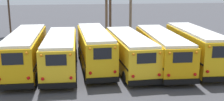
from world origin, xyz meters
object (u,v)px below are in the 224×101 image
at_px(school_bus_1, 61,52).
at_px(school_bus_2, 95,48).
at_px(school_bus_0, 26,50).
at_px(school_bus_3, 129,51).
at_px(school_bus_4, 161,49).
at_px(school_bus_5, 194,47).
at_px(utility_pole, 131,8).

xyz_separation_m(school_bus_1, school_bus_2, (2.85, 0.77, 0.10)).
height_order(school_bus_0, school_bus_3, school_bus_0).
bearing_deg(school_bus_4, school_bus_2, 171.86).
distance_m(school_bus_0, school_bus_2, 5.70).
distance_m(school_bus_3, school_bus_4, 2.85).
bearing_deg(school_bus_5, school_bus_4, 172.26).
xyz_separation_m(school_bus_2, school_bus_3, (2.85, -0.87, -0.16)).
bearing_deg(school_bus_0, school_bus_1, -14.01).
xyz_separation_m(school_bus_0, school_bus_4, (11.41, -0.76, -0.10)).
height_order(school_bus_3, school_bus_5, school_bus_5).
bearing_deg(school_bus_4, school_bus_0, 176.18).
bearing_deg(school_bus_4, school_bus_5, -7.74).
bearing_deg(school_bus_1, utility_pole, 54.98).
distance_m(school_bus_1, school_bus_2, 2.96).
height_order(school_bus_3, utility_pole, utility_pole).
bearing_deg(school_bus_1, school_bus_3, -0.99).
height_order(school_bus_0, utility_pole, utility_pole).
distance_m(school_bus_1, utility_pole, 15.15).
xyz_separation_m(school_bus_2, school_bus_4, (5.70, -0.82, -0.11)).
bearing_deg(school_bus_0, school_bus_4, -3.82).
bearing_deg(utility_pole, school_bus_4, -90.07).
bearing_deg(school_bus_3, school_bus_2, 163.13).
distance_m(school_bus_1, school_bus_5, 11.42).
xyz_separation_m(school_bus_0, school_bus_2, (5.70, 0.06, 0.02)).
bearing_deg(school_bus_0, school_bus_3, -5.41).
height_order(school_bus_2, school_bus_3, school_bus_2).
relative_size(school_bus_1, utility_pole, 1.20).
bearing_deg(school_bus_4, school_bus_1, 179.67).
bearing_deg(school_bus_2, school_bus_3, -16.87).
xyz_separation_m(school_bus_1, school_bus_3, (5.71, -0.10, -0.06)).
height_order(school_bus_1, school_bus_4, school_bus_1).
bearing_deg(school_bus_0, utility_pole, 45.24).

